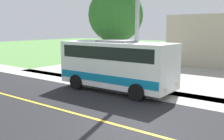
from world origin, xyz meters
TOP-DOWN VIEW (x-y plane):
  - ground_plane at (0.00, 0.00)m, footprint 120.00×120.00m
  - road_surface at (0.00, 0.00)m, footprint 8.00×100.00m
  - sidewalk at (-5.20, 0.00)m, footprint 2.40×100.00m
  - road_centre_line at (0.00, 0.00)m, footprint 0.16×100.00m
  - shuttle_bus_front at (-4.52, -3.97)m, footprint 2.69×6.94m
  - street_light_pole at (-4.88, -2.91)m, footprint 1.97×0.24m
  - tree_curbside at (-7.40, -6.15)m, footprint 3.85×3.85m

SIDE VIEW (x-z plane):
  - ground_plane at x=0.00m, z-range 0.00..0.00m
  - sidewalk at x=-5.20m, z-range 0.00..0.01m
  - road_surface at x=0.00m, z-range 0.00..0.01m
  - road_centre_line at x=0.00m, z-range 0.01..0.01m
  - shuttle_bus_front at x=-4.52m, z-range 0.15..3.12m
  - street_light_pole at x=-4.88m, z-range 0.41..8.55m
  - tree_curbside at x=-7.40m, z-range 1.30..7.79m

